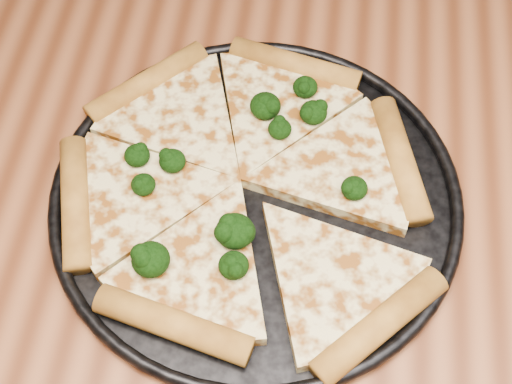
# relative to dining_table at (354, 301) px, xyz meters

# --- Properties ---
(dining_table) EXTENTS (1.20, 0.90, 0.75)m
(dining_table) POSITION_rel_dining_table_xyz_m (0.00, 0.00, 0.00)
(dining_table) COLOR brown
(dining_table) RESTS_ON ground
(pizza_pan) EXTENTS (0.36, 0.36, 0.02)m
(pizza_pan) POSITION_rel_dining_table_xyz_m (-0.10, 0.04, 0.10)
(pizza_pan) COLOR black
(pizza_pan) RESTS_ON dining_table
(pizza) EXTENTS (0.34, 0.34, 0.02)m
(pizza) POSITION_rel_dining_table_xyz_m (-0.11, 0.05, 0.11)
(pizza) COLOR beige
(pizza) RESTS_ON pizza_pan
(broccoli_florets) EXTENTS (0.21, 0.22, 0.02)m
(broccoli_florets) POSITION_rel_dining_table_xyz_m (-0.12, 0.04, 0.12)
(broccoli_florets) COLOR black
(broccoli_florets) RESTS_ON pizza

